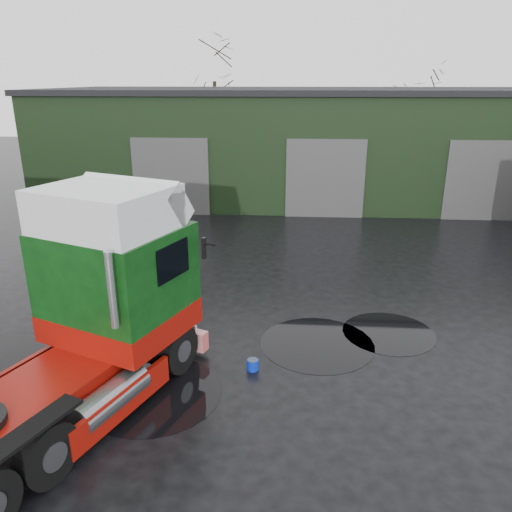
{
  "coord_description": "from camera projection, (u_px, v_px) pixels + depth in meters",
  "views": [
    {
      "loc": [
        0.29,
        -11.55,
        6.82
      ],
      "look_at": [
        -0.74,
        2.81,
        1.7
      ],
      "focal_mm": 35.0,
      "sensor_mm": 36.0,
      "label": 1
    }
  ],
  "objects": [
    {
      "name": "warehouse",
      "position": [
        320.0,
        142.0,
        30.76
      ],
      "size": [
        32.4,
        12.4,
        6.3
      ],
      "color": "black",
      "rests_on": "ground"
    },
    {
      "name": "tree_back_b",
      "position": [
        416.0,
        120.0,
        39.42
      ],
      "size": [
        4.4,
        4.4,
        7.5
      ],
      "primitive_type": null,
      "color": "black",
      "rests_on": "ground"
    },
    {
      "name": "tree_back_a",
      "position": [
        215.0,
        106.0,
        40.16
      ],
      "size": [
        4.4,
        4.4,
        9.5
      ],
      "primitive_type": null,
      "color": "black",
      "rests_on": "ground"
    },
    {
      "name": "puddle_0",
      "position": [
        154.0,
        393.0,
        11.47
      ],
      "size": [
        3.17,
        3.17,
        0.01
      ],
      "primitive_type": "cylinder",
      "color": "black",
      "rests_on": "ground"
    },
    {
      "name": "puddle_1",
      "position": [
        389.0,
        333.0,
        14.19
      ],
      "size": [
        2.61,
        2.61,
        0.01
      ],
      "primitive_type": "cylinder",
      "color": "black",
      "rests_on": "ground"
    },
    {
      "name": "hero_tractor",
      "position": [
        46.0,
        319.0,
        9.86
      ],
      "size": [
        5.81,
        8.19,
        4.69
      ],
      "primitive_type": null,
      "rotation": [
        0.0,
        0.0,
        -0.39
      ],
      "color": "#0B360F",
      "rests_on": "ground"
    },
    {
      "name": "puddle_4",
      "position": [
        317.0,
        344.0,
        13.6
      ],
      "size": [
        3.11,
        3.11,
        0.01
      ],
      "primitive_type": "cylinder",
      "color": "black",
      "rests_on": "ground"
    },
    {
      "name": "ground",
      "position": [
        276.0,
        353.0,
        13.16
      ],
      "size": [
        100.0,
        100.0,
        0.0
      ],
      "primitive_type": "plane",
      "color": "black"
    },
    {
      "name": "wash_bucket",
      "position": [
        253.0,
        365.0,
        12.35
      ],
      "size": [
        0.37,
        0.37,
        0.27
      ],
      "primitive_type": "cylinder",
      "rotation": [
        0.0,
        0.0,
        -0.3
      ],
      "color": "#0825BF",
      "rests_on": "ground"
    }
  ]
}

